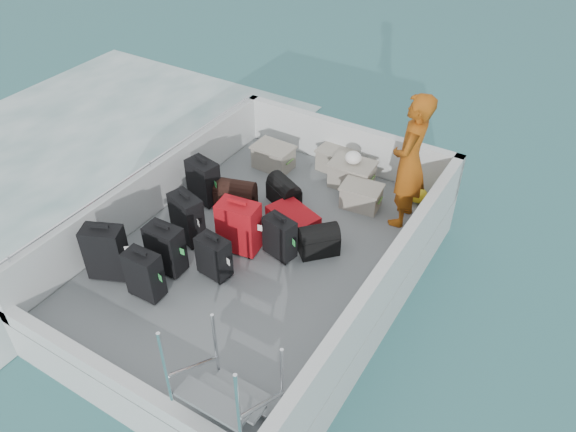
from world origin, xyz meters
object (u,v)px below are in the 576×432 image
at_px(suitcase_0, 106,253).
at_px(crate_0, 273,158).
at_px(suitcase_1, 187,218).
at_px(crate_1, 336,161).
at_px(suitcase_6, 214,257).
at_px(suitcase_3, 144,275).
at_px(crate_2, 352,175).
at_px(crate_3, 361,197).
at_px(suitcase_7, 280,238).
at_px(suitcase_5, 239,227).
at_px(suitcase_8, 293,220).
at_px(passenger, 410,161).
at_px(suitcase_4, 166,249).
at_px(suitcase_2, 203,182).

distance_m(suitcase_0, crate_0, 3.10).
distance_m(suitcase_1, crate_1, 2.63).
bearing_deg(suitcase_0, suitcase_6, 8.14).
bearing_deg(suitcase_3, crate_2, 70.90).
height_order(crate_2, crate_3, crate_2).
relative_size(suitcase_3, suitcase_7, 1.11).
xyz_separation_m(suitcase_3, suitcase_5, (0.45, 1.24, 0.04)).
bearing_deg(crate_1, suitcase_8, -83.71).
relative_size(suitcase_6, passenger, 0.30).
distance_m(suitcase_4, suitcase_6, 0.60).
xyz_separation_m(crate_0, crate_2, (1.25, 0.19, 0.01)).
height_order(suitcase_6, passenger, passenger).
xyz_separation_m(suitcase_0, crate_1, (1.24, 3.52, -0.20)).
bearing_deg(suitcase_6, suitcase_0, -141.73).
bearing_deg(crate_3, suitcase_6, -112.47).
xyz_separation_m(suitcase_0, suitcase_1, (0.37, 1.04, -0.03)).
xyz_separation_m(suitcase_1, suitcase_4, (0.16, -0.60, -0.01)).
height_order(suitcase_3, suitcase_4, suitcase_4).
bearing_deg(crate_0, passenger, -4.68).
bearing_deg(crate_1, suitcase_7, -81.52).
bearing_deg(suitcase_6, passenger, 61.98).
height_order(suitcase_5, crate_2, suitcase_5).
bearing_deg(suitcase_0, suitcase_7, 17.77).
bearing_deg(suitcase_0, suitcase_2, 65.54).
xyz_separation_m(suitcase_6, suitcase_8, (0.34, 1.27, -0.15)).
height_order(suitcase_8, crate_1, crate_1).
height_order(suitcase_0, crate_1, suitcase_0).
distance_m(suitcase_6, suitcase_8, 1.33).
distance_m(suitcase_4, crate_2, 3.03).
bearing_deg(crate_2, suitcase_2, -138.46).
distance_m(suitcase_1, suitcase_2, 0.86).
relative_size(suitcase_2, suitcase_3, 1.03).
bearing_deg(suitcase_6, crate_1, 92.91).
relative_size(suitcase_5, suitcase_8, 1.06).
bearing_deg(crate_3, suitcase_2, -152.15).
bearing_deg(suitcase_1, passenger, 56.40).
distance_m(suitcase_3, suitcase_7, 1.69).
bearing_deg(crate_3, crate_1, 138.47).
xyz_separation_m(suitcase_2, crate_2, (1.62, 1.44, -0.14)).
height_order(suitcase_4, crate_1, suitcase_4).
xyz_separation_m(suitcase_4, suitcase_6, (0.55, 0.23, -0.05)).
distance_m(suitcase_0, crate_1, 3.74).
xyz_separation_m(suitcase_3, crate_1, (0.63, 3.53, -0.15)).
xyz_separation_m(suitcase_4, suitcase_7, (1.03, 0.94, -0.04)).
xyz_separation_m(suitcase_1, suitcase_5, (0.69, 0.18, 0.02)).
bearing_deg(suitcase_1, suitcase_4, -58.36).
height_order(suitcase_8, passenger, passenger).
xyz_separation_m(suitcase_2, crate_3, (1.97, 1.04, -0.17)).
distance_m(suitcase_0, passenger, 3.92).
height_order(suitcase_7, suitcase_8, suitcase_7).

